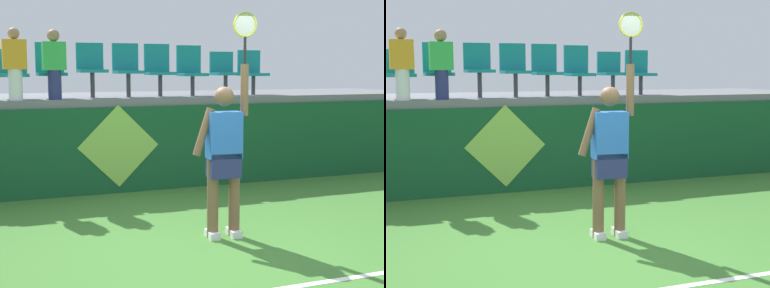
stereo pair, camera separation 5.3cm
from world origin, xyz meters
The scene contains 17 objects.
ground_plane centered at (0.00, 0.00, 0.00)m, with size 40.00×40.00×0.00m, color #3D752D.
court_back_wall centered at (0.00, 3.28, 0.67)m, with size 11.82×0.20×1.33m, color #144C28.
spectator_platform centered at (0.00, 4.54, 1.39)m, with size 11.82×2.60×0.12m, color slate.
tennis_player centered at (0.26, 0.47, 0.98)m, with size 0.75×0.29×2.54m.
tennis_ball centered at (0.21, 0.78, 0.03)m, with size 0.07×0.07×0.07m, color #D1E533.
water_bottle centered at (-1.70, 3.48, 1.57)m, with size 0.06×0.06×0.24m, color white.
stadium_chair_1 centered at (-1.77, 3.87, 1.88)m, with size 0.44×0.42×0.76m.
stadium_chair_2 centered at (-1.20, 3.88, 1.92)m, with size 0.44×0.42×0.87m.
stadium_chair_3 centered at (-0.56, 3.88, 1.95)m, with size 0.44×0.42×0.88m.
stadium_chair_4 centered at (0.03, 3.88, 1.94)m, with size 0.44×0.42×0.88m.
stadium_chair_5 centered at (0.57, 3.88, 1.93)m, with size 0.44×0.42×0.87m.
stadium_chair_6 centered at (1.15, 3.88, 1.91)m, with size 0.44×0.42×0.86m.
stadium_chair_7 centered at (1.77, 3.87, 1.88)m, with size 0.44×0.42×0.76m.
stadium_chair_8 centered at (2.31, 3.87, 1.88)m, with size 0.44×0.42×0.79m.
spectator_0 centered at (-1.20, 3.47, 2.00)m, with size 0.34×0.20×1.05m.
spectator_1 centered at (-1.77, 3.42, 2.00)m, with size 0.34×0.20×1.05m.
wall_signage_mount centered at (-0.30, 3.18, 0.00)m, with size 1.27×0.01×1.37m.
Camera 2 is at (-2.33, -5.40, 1.94)m, focal length 53.75 mm.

